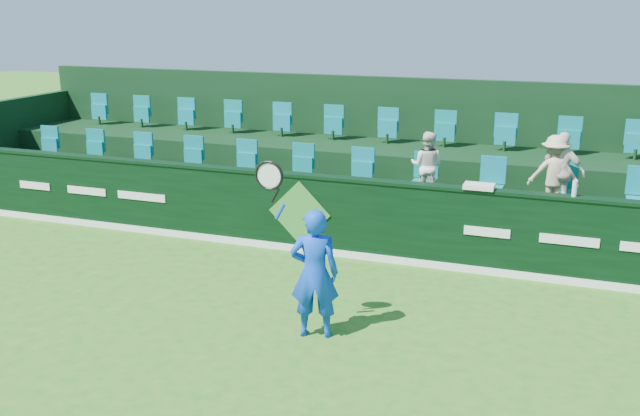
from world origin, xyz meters
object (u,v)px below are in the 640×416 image
at_px(spectator_left, 427,166).
at_px(drinks_bottle, 575,189).
at_px(spectator_middle, 562,172).
at_px(towel, 479,186).
at_px(tennis_player, 314,272).
at_px(spectator_right, 554,173).

bearing_deg(spectator_left, drinks_bottle, 156.99).
xyz_separation_m(spectator_left, drinks_bottle, (2.42, -1.12, 0.07)).
bearing_deg(spectator_middle, towel, 62.67).
bearing_deg(tennis_player, spectator_left, 82.37).
distance_m(tennis_player, spectator_right, 4.93).
height_order(tennis_player, spectator_middle, tennis_player).
relative_size(spectator_left, spectator_right, 0.95).
height_order(spectator_middle, spectator_right, spectator_middle).
bearing_deg(towel, spectator_right, 46.92).
xyz_separation_m(spectator_middle, spectator_right, (-0.12, 0.00, -0.03)).
distance_m(spectator_right, towel, 1.53).
distance_m(tennis_player, spectator_middle, 4.99).
xyz_separation_m(spectator_right, drinks_bottle, (0.33, -1.12, 0.04)).
bearing_deg(spectator_middle, spectator_right, 18.78).
bearing_deg(drinks_bottle, spectator_middle, 100.82).
bearing_deg(spectator_right, spectator_left, -8.50).
distance_m(towel, drinks_bottle, 1.38).
distance_m(spectator_left, spectator_middle, 2.21).
distance_m(tennis_player, spectator_left, 4.19).
relative_size(towel, drinks_bottle, 1.97).
bearing_deg(drinks_bottle, tennis_player, -134.80).
xyz_separation_m(spectator_left, spectator_right, (2.09, 0.00, 0.03)).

